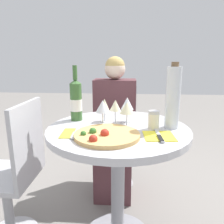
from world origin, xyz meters
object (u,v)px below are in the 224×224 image
(seated_diner, at_px, (114,134))
(dining_table, at_px, (118,156))
(chair_behind_diner, at_px, (115,136))
(chair_empty_side, at_px, (14,176))
(pizza_large, at_px, (106,135))
(wine_bottle, at_px, (76,100))
(tall_carafe, at_px, (173,98))

(seated_diner, bearing_deg, dining_table, 95.86)
(chair_behind_diner, relative_size, chair_empty_side, 1.00)
(chair_empty_side, distance_m, pizza_large, 0.69)
(wine_bottle, bearing_deg, seated_diner, 64.75)
(tall_carafe, bearing_deg, pizza_large, -152.85)
(seated_diner, bearing_deg, pizza_large, 90.55)
(seated_diner, relative_size, pizza_large, 3.54)
(chair_behind_diner, distance_m, pizza_large, 0.95)
(dining_table, relative_size, wine_bottle, 2.36)
(chair_behind_diner, xyz_separation_m, tall_carafe, (0.36, -0.71, 0.50))
(seated_diner, relative_size, tall_carafe, 3.21)
(chair_empty_side, bearing_deg, pizza_large, -103.73)
(chair_behind_diner, height_order, chair_empty_side, same)
(pizza_large, height_order, tall_carafe, tall_carafe)
(tall_carafe, bearing_deg, dining_table, -177.42)
(pizza_large, relative_size, tall_carafe, 0.90)
(dining_table, bearing_deg, chair_empty_side, -177.93)
(seated_diner, xyz_separation_m, chair_empty_side, (-0.58, -0.60, -0.07))
(dining_table, bearing_deg, pizza_large, -107.56)
(dining_table, distance_m, tall_carafe, 0.46)
(chair_empty_side, xyz_separation_m, pizza_large, (0.59, -0.14, 0.34))
(wine_bottle, distance_m, tall_carafe, 0.58)
(chair_behind_diner, height_order, seated_diner, seated_diner)
(chair_empty_side, relative_size, pizza_large, 2.76)
(seated_diner, bearing_deg, chair_behind_diner, -90.00)
(chair_empty_side, xyz_separation_m, wine_bottle, (0.37, 0.16, 0.45))
(pizza_large, bearing_deg, chair_behind_diner, 90.46)
(dining_table, distance_m, chair_behind_diner, 0.74)
(dining_table, height_order, wine_bottle, wine_bottle)
(chair_behind_diner, distance_m, tall_carafe, 0.94)
(pizza_large, bearing_deg, wine_bottle, 125.95)
(chair_behind_diner, relative_size, tall_carafe, 2.49)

